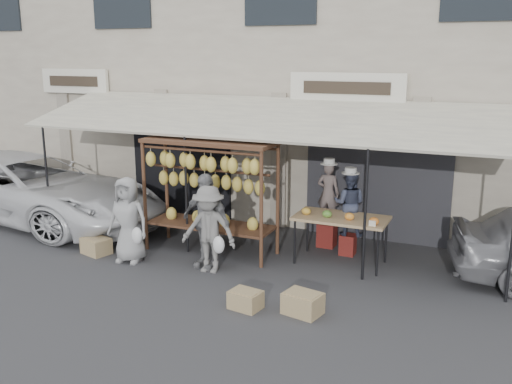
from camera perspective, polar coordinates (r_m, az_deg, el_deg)
ground_plane at (r=10.04m, az=-5.20°, el=-8.77°), size 90.00×90.00×0.00m
shophouse at (r=15.28m, az=6.64°, el=12.93°), size 24.00×6.15×7.30m
awning at (r=11.39m, az=0.14°, el=7.37°), size 10.00×2.35×2.92m
banana_rack at (r=10.94m, az=-4.78°, el=1.77°), size 2.60×0.90×2.24m
produce_table at (r=10.60m, az=8.48°, el=-2.70°), size 1.70×0.90×1.04m
vendor_left at (r=11.47m, az=7.23°, el=-0.11°), size 0.46×0.31×1.25m
vendor_right at (r=11.06m, az=9.32°, el=-1.14°), size 0.65×0.53×1.25m
customer_left at (r=10.89m, az=-12.66°, el=-2.72°), size 0.85×0.60×1.63m
customer_mid at (r=10.36m, az=-5.04°, el=-2.90°), size 1.09×0.61×1.76m
customer_right at (r=10.16m, az=-4.74°, el=-3.75°), size 1.06×0.66×1.58m
stool_left at (r=11.70m, az=7.10°, el=-4.25°), size 0.41×0.41×0.49m
stool_right at (r=11.29m, az=9.16°, el=-5.21°), size 0.29×0.29×0.41m
crate_near_a at (r=8.92m, az=-1.05°, el=-10.72°), size 0.52×0.43×0.28m
crate_near_b at (r=8.77m, az=4.70°, el=-11.04°), size 0.62×0.52×0.33m
crate_far at (r=11.64m, az=-15.69°, el=-5.21°), size 0.62×0.53×0.32m
van at (r=14.61m, az=-22.31°, el=1.94°), size 5.60×3.15×2.22m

